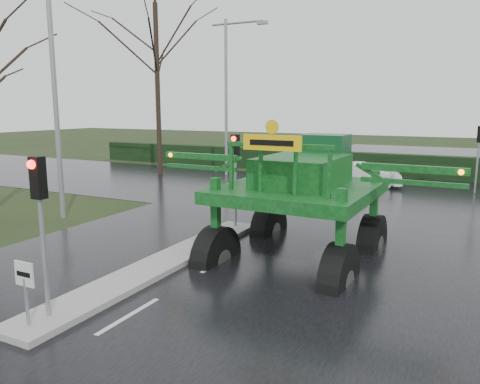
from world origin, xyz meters
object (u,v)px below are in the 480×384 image
at_px(street_light_left_far, 230,83).
at_px(traffic_signal_far, 479,144).
at_px(street_light_left_near, 59,67).
at_px(crop_sprayer, 220,177).
at_px(white_sedan, 364,187).
at_px(traffic_signal_mid, 235,160).
at_px(keep_left_sign, 25,283).
at_px(traffic_signal_near, 40,203).

bearing_deg(street_light_left_far, traffic_signal_far, 0.03).
xyz_separation_m(street_light_left_near, crop_sprayer, (8.00, -1.61, -3.53)).
bearing_deg(white_sedan, crop_sprayer, 164.59).
bearing_deg(traffic_signal_mid, street_light_left_far, 118.86).
height_order(street_light_left_near, street_light_left_far, same).
distance_m(street_light_left_near, crop_sprayer, 8.89).
relative_size(traffic_signal_far, white_sedan, 0.86).
height_order(traffic_signal_mid, street_light_left_far, street_light_left_far).
distance_m(street_light_left_near, white_sedan, 17.16).
relative_size(traffic_signal_far, street_light_left_near, 0.35).
bearing_deg(traffic_signal_far, keep_left_sign, 70.07).
height_order(traffic_signal_near, street_light_left_far, street_light_left_far).
relative_size(keep_left_sign, crop_sprayer, 0.14).
height_order(traffic_signal_mid, traffic_signal_far, same).
bearing_deg(traffic_signal_near, keep_left_sign, -90.00).
distance_m(traffic_signal_far, white_sedan, 6.27).
xyz_separation_m(traffic_signal_mid, white_sedan, (2.13, 11.82, -2.59)).
bearing_deg(white_sedan, traffic_signal_far, -94.41).
height_order(keep_left_sign, traffic_signal_far, traffic_signal_far).
height_order(street_light_left_far, crop_sprayer, street_light_left_far).
relative_size(street_light_left_far, white_sedan, 2.43).
bearing_deg(white_sedan, traffic_signal_near, 162.54).
height_order(keep_left_sign, traffic_signal_mid, traffic_signal_mid).
relative_size(keep_left_sign, street_light_left_near, 0.14).
height_order(traffic_signal_far, street_light_left_far, street_light_left_far).
bearing_deg(street_light_left_far, street_light_left_near, -90.00).
distance_m(keep_left_sign, street_light_left_far, 23.11).
height_order(keep_left_sign, street_light_left_near, street_light_left_near).
relative_size(street_light_left_near, crop_sprayer, 1.07).
height_order(keep_left_sign, traffic_signal_near, traffic_signal_near).
distance_m(traffic_signal_far, street_light_left_near, 20.58).
bearing_deg(street_light_left_far, keep_left_sign, -72.22).
xyz_separation_m(keep_left_sign, white_sedan, (2.13, 20.81, -1.06)).
height_order(traffic_signal_near, white_sedan, traffic_signal_near).
bearing_deg(street_light_left_near, street_light_left_far, 90.00).
xyz_separation_m(traffic_signal_near, traffic_signal_mid, (0.00, 8.50, 0.00)).
bearing_deg(street_light_left_far, traffic_signal_mid, -61.14).
height_order(traffic_signal_near, street_light_left_near, street_light_left_near).
bearing_deg(keep_left_sign, traffic_signal_mid, 90.00).
relative_size(keep_left_sign, traffic_signal_mid, 0.38).
relative_size(traffic_signal_near, street_light_left_far, 0.35).
bearing_deg(traffic_signal_mid, traffic_signal_near, -90.00).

